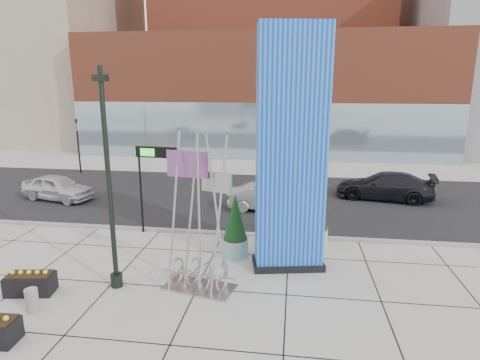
# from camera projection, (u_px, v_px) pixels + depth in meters

# --- Properties ---
(ground) EXTENTS (160.00, 160.00, 0.00)m
(ground) POSITION_uv_depth(u_px,v_px,m) (177.00, 273.00, 14.58)
(ground) COLOR #9E9991
(ground) RESTS_ON ground
(street_asphalt) EXTENTS (80.00, 12.00, 0.02)m
(street_asphalt) POSITION_uv_depth(u_px,v_px,m) (224.00, 197.00, 24.20)
(street_asphalt) COLOR black
(street_asphalt) RESTS_ON ground
(curb_edge) EXTENTS (80.00, 0.30, 0.12)m
(curb_edge) POSITION_uv_depth(u_px,v_px,m) (202.00, 232.00, 18.42)
(curb_edge) COLOR gray
(curb_edge) RESTS_ON ground
(tower_podium) EXTENTS (34.00, 10.00, 11.00)m
(tower_podium) POSITION_uv_depth(u_px,v_px,m) (264.00, 95.00, 39.11)
(tower_podium) COLOR #9C452D
(tower_podium) RESTS_ON ground
(tower_glass_front) EXTENTS (34.00, 0.60, 5.00)m
(tower_glass_front) POSITION_uv_depth(u_px,v_px,m) (259.00, 132.00, 35.21)
(tower_glass_front) COLOR #8CA5B2
(tower_glass_front) RESTS_ON ground
(blue_pylon) EXTENTS (2.78, 1.62, 8.70)m
(blue_pylon) POSITION_uv_depth(u_px,v_px,m) (291.00, 157.00, 14.11)
(blue_pylon) COLOR #0D37C4
(blue_pylon) RESTS_ON ground
(lamp_post) EXTENTS (0.46, 0.40, 7.26)m
(lamp_post) POSITION_uv_depth(u_px,v_px,m) (110.00, 203.00, 12.96)
(lamp_post) COLOR black
(lamp_post) RESTS_ON ground
(public_art_sculpture) EXTENTS (2.54, 1.66, 5.32)m
(public_art_sculpture) POSITION_uv_depth(u_px,v_px,m) (199.00, 250.00, 13.20)
(public_art_sculpture) COLOR #B3B5B8
(public_art_sculpture) RESTS_ON ground
(concrete_bollard) EXTENTS (0.38, 0.38, 0.74)m
(concrete_bollard) POSITION_uv_depth(u_px,v_px,m) (32.00, 300.00, 12.08)
(concrete_bollard) COLOR gray
(concrete_bollard) RESTS_ON ground
(overhead_street_sign) EXTENTS (1.90, 0.35, 4.02)m
(overhead_street_sign) POSITION_uv_depth(u_px,v_px,m) (154.00, 159.00, 17.68)
(overhead_street_sign) COLOR black
(overhead_street_sign) RESTS_ON ground
(round_planter_east) EXTENTS (0.93, 0.93, 2.33)m
(round_planter_east) POSITION_uv_depth(u_px,v_px,m) (304.00, 218.00, 17.18)
(round_planter_east) COLOR #81AEA9
(round_planter_east) RESTS_ON ground
(round_planter_mid) EXTENTS (0.91, 0.91, 2.27)m
(round_planter_mid) POSITION_uv_depth(u_px,v_px,m) (318.00, 219.00, 17.10)
(round_planter_mid) COLOR #81AEA9
(round_planter_mid) RESTS_ON ground
(round_planter_west) EXTENTS (1.03, 1.03, 2.58)m
(round_planter_west) POSITION_uv_depth(u_px,v_px,m) (235.00, 227.00, 15.77)
(round_planter_west) COLOR #81AEA9
(round_planter_west) RESTS_ON ground
(box_planter_north) EXTENTS (1.58, 0.97, 0.82)m
(box_planter_north) POSITION_uv_depth(u_px,v_px,m) (30.00, 282.00, 13.14)
(box_planter_north) COLOR black
(box_planter_north) RESTS_ON ground
(car_white_west) EXTENTS (4.60, 2.68, 1.47)m
(car_white_west) POSITION_uv_depth(u_px,v_px,m) (57.00, 188.00, 23.48)
(car_white_west) COLOR silver
(car_white_west) RESTS_ON ground
(car_silver_mid) EXTENTS (4.25, 1.50, 1.40)m
(car_silver_mid) POSITION_uv_depth(u_px,v_px,m) (268.00, 198.00, 21.59)
(car_silver_mid) COLOR #9A9EA2
(car_silver_mid) RESTS_ON ground
(car_dark_east) EXTENTS (5.81, 3.20, 1.59)m
(car_dark_east) POSITION_uv_depth(u_px,v_px,m) (385.00, 186.00, 23.61)
(car_dark_east) COLOR black
(car_dark_east) RESTS_ON ground
(traffic_signal) EXTENTS (0.15, 0.18, 4.10)m
(traffic_signal) POSITION_uv_depth(u_px,v_px,m) (78.00, 143.00, 30.04)
(traffic_signal) COLOR black
(traffic_signal) RESTS_ON ground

